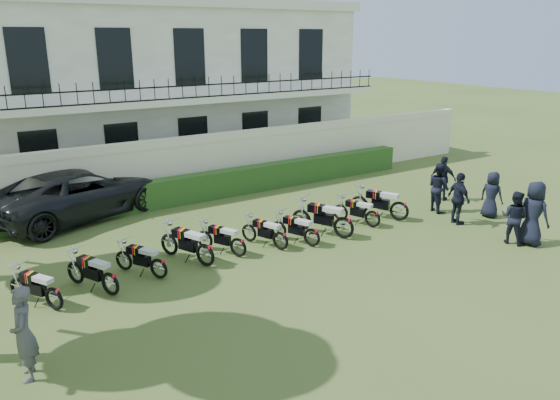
{
  "coord_description": "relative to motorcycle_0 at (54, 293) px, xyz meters",
  "views": [
    {
      "loc": [
        -7.78,
        -10.84,
        5.93
      ],
      "look_at": [
        0.3,
        1.53,
        1.46
      ],
      "focal_mm": 35.0,
      "sensor_mm": 36.0,
      "label": 1
    }
  ],
  "objects": [
    {
      "name": "officer_3",
      "position": [
        13.81,
        -1.12,
        0.36
      ],
      "size": [
        0.63,
        0.85,
        1.58
      ],
      "primitive_type": "imported",
      "rotation": [
        0.0,
        0.0,
        1.74
      ],
      "color": "black",
      "rests_on": "ground"
    },
    {
      "name": "building",
      "position": [
        5.99,
        12.82,
        3.28
      ],
      "size": [
        20.4,
        9.6,
        7.4
      ],
      "color": "white",
      "rests_on": "ground"
    },
    {
      "name": "motorcycle_6",
      "position": [
        7.11,
        -0.04,
        0.0
      ],
      "size": [
        0.8,
        1.61,
        0.93
      ],
      "rotation": [
        0.0,
        0.0,
        0.4
      ],
      "color": "black",
      "rests_on": "ground"
    },
    {
      "name": "officer_1",
      "position": [
        12.29,
        -3.03,
        0.37
      ],
      "size": [
        0.79,
        0.91,
        1.6
      ],
      "primitive_type": "imported",
      "rotation": [
        0.0,
        0.0,
        1.83
      ],
      "color": "black",
      "rests_on": "ground"
    },
    {
      "name": "hedge",
      "position": [
        6.99,
        6.06,
        0.07
      ],
      "size": [
        18.0,
        0.6,
        1.0
      ],
      "primitive_type": "cube",
      "color": "#1F4318",
      "rests_on": "ground"
    },
    {
      "name": "motorcycle_4",
      "position": [
        4.94,
        0.45,
        0.0
      ],
      "size": [
        0.86,
        1.57,
        0.93
      ],
      "rotation": [
        0.0,
        0.0,
        0.46
      ],
      "color": "black",
      "rests_on": "ground"
    },
    {
      "name": "motorcycle_5",
      "position": [
        6.2,
        0.24,
        -0.0
      ],
      "size": [
        0.76,
        1.6,
        0.92
      ],
      "rotation": [
        0.0,
        0.0,
        0.37
      ],
      "color": "black",
      "rests_on": "ground"
    },
    {
      "name": "motorcycle_7",
      "position": [
        8.3,
        -0.04,
        0.1
      ],
      "size": [
        1.08,
        1.93,
        1.15
      ],
      "rotation": [
        0.0,
        0.0,
        0.47
      ],
      "color": "black",
      "rests_on": "ground"
    },
    {
      "name": "inspector",
      "position": [
        -0.93,
        -2.37,
        0.46
      ],
      "size": [
        0.52,
        0.71,
        1.78
      ],
      "primitive_type": "imported",
      "rotation": [
        0.0,
        0.0,
        -1.73
      ],
      "color": "#525156",
      "rests_on": "ground"
    },
    {
      "name": "officer_5",
      "position": [
        14.01,
        1.12,
        0.41
      ],
      "size": [
        0.68,
        1.06,
        1.67
      ],
      "primitive_type": "imported",
      "rotation": [
        0.0,
        0.0,
        1.87
      ],
      "color": "black",
      "rests_on": "ground"
    },
    {
      "name": "ground",
      "position": [
        5.99,
        -1.14,
        -0.43
      ],
      "size": [
        100.0,
        100.0,
        0.0
      ],
      "primitive_type": "plane",
      "color": "#3C5321",
      "rests_on": "ground"
    },
    {
      "name": "motorcycle_9",
      "position": [
        10.9,
        0.24,
        0.09
      ],
      "size": [
        1.08,
        1.85,
        1.12
      ],
      "rotation": [
        0.0,
        0.0,
        0.5
      ],
      "color": "black",
      "rests_on": "ground"
    },
    {
      "name": "officer_0",
      "position": [
        12.63,
        -3.39,
        0.53
      ],
      "size": [
        0.62,
        0.95,
        1.92
      ],
      "primitive_type": "imported",
      "rotation": [
        0.0,
        0.0,
        1.58
      ],
      "color": "black",
      "rests_on": "ground"
    },
    {
      "name": "motorcycle_0",
      "position": [
        0.0,
        0.0,
        0.0
      ],
      "size": [
        0.92,
        1.52,
        0.93
      ],
      "rotation": [
        0.0,
        0.0,
        0.52
      ],
      "color": "black",
      "rests_on": "ground"
    },
    {
      "name": "motorcycle_3",
      "position": [
        3.89,
        0.36,
        0.07
      ],
      "size": [
        0.9,
        1.86,
        1.07
      ],
      "rotation": [
        0.0,
        0.0,
        0.39
      ],
      "color": "black",
      "rests_on": "ground"
    },
    {
      "name": "motorcycle_1",
      "position": [
        1.26,
        0.03,
        0.03
      ],
      "size": [
        0.89,
        1.68,
        0.99
      ],
      "rotation": [
        0.0,
        0.0,
        0.44
      ],
      "color": "black",
      "rests_on": "ground"
    },
    {
      "name": "motorcycle_8",
      "position": [
        9.73,
        0.24,
        0.0
      ],
      "size": [
        0.77,
        1.62,
        0.93
      ],
      "rotation": [
        0.0,
        0.0,
        0.38
      ],
      "color": "black",
      "rests_on": "ground"
    },
    {
      "name": "officer_2",
      "position": [
        12.3,
        -0.99,
        0.43
      ],
      "size": [
        0.63,
        1.08,
        1.72
      ],
      "primitive_type": "imported",
      "rotation": [
        0.0,
        0.0,
        1.35
      ],
      "color": "black",
      "rests_on": "ground"
    },
    {
      "name": "perimeter_wall",
      "position": [
        5.99,
        6.86,
        0.74
      ],
      "size": [
        30.0,
        0.35,
        2.3
      ],
      "color": "beige",
      "rests_on": "ground"
    },
    {
      "name": "officer_4",
      "position": [
        12.82,
        0.3,
        0.43
      ],
      "size": [
        0.82,
        0.96,
        1.72
      ],
      "primitive_type": "imported",
      "rotation": [
        0.0,
        0.0,
        1.35
      ],
      "color": "black",
      "rests_on": "ground"
    },
    {
      "name": "suv",
      "position": [
        2.2,
        6.52,
        0.4
      ],
      "size": [
        6.55,
        4.52,
        1.66
      ],
      "primitive_type": "imported",
      "rotation": [
        0.0,
        0.0,
        1.9
      ],
      "color": "black",
      "rests_on": "ground"
    },
    {
      "name": "motorcycle_2",
      "position": [
        2.56,
        0.29,
        -0.0
      ],
      "size": [
        0.91,
        1.5,
        0.92
      ],
      "rotation": [
        0.0,
        0.0,
        0.52
      ],
      "color": "black",
      "rests_on": "ground"
    }
  ]
}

